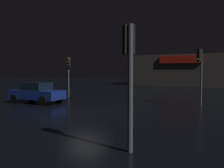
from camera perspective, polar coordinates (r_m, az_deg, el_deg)
ground_plane at (r=15.53m, az=-6.22°, el=-6.03°), size 120.00×120.00×0.00m
store_building at (r=44.72m, az=16.83°, el=3.05°), size 17.71×9.20×5.19m
traffic_signal_main at (r=23.50m, az=-10.12°, el=3.65°), size 0.42×0.42×3.77m
traffic_signal_opposite at (r=7.30m, az=4.06°, el=4.76°), size 0.42×0.42×3.80m
traffic_signal_cross_left at (r=18.40m, az=19.88°, el=4.51°), size 0.43×0.42×4.01m
car_near at (r=19.54m, az=-17.17°, el=-1.92°), size 4.26×2.14×1.59m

